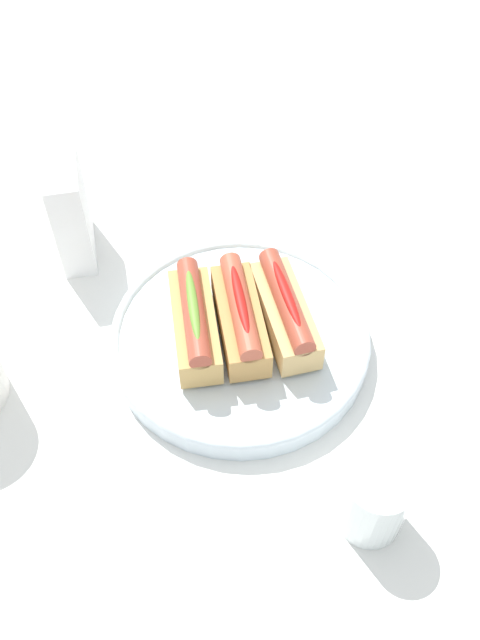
% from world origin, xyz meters
% --- Properties ---
extents(ground_plane, '(2.40, 2.40, 0.00)m').
position_xyz_m(ground_plane, '(0.00, 0.00, 0.00)').
color(ground_plane, white).
extents(serving_bowl, '(0.32, 0.32, 0.03)m').
position_xyz_m(serving_bowl, '(0.00, -0.02, 0.02)').
color(serving_bowl, silver).
rests_on(serving_bowl, ground_plane).
extents(hotdog_front, '(0.16, 0.07, 0.06)m').
position_xyz_m(hotdog_front, '(-0.01, -0.07, 0.06)').
color(hotdog_front, '#DBB270').
rests_on(hotdog_front, serving_bowl).
extents(hotdog_back, '(0.16, 0.08, 0.06)m').
position_xyz_m(hotdog_back, '(0.00, -0.02, 0.06)').
color(hotdog_back, tan).
rests_on(hotdog_back, serving_bowl).
extents(hotdog_side, '(0.16, 0.09, 0.06)m').
position_xyz_m(hotdog_side, '(0.01, 0.03, 0.06)').
color(hotdog_side, tan).
rests_on(hotdog_side, serving_bowl).
extents(water_glass, '(0.07, 0.07, 0.09)m').
position_xyz_m(water_glass, '(-0.26, -0.06, 0.04)').
color(water_glass, white).
rests_on(water_glass, ground_plane).
extents(napkin_box, '(0.12, 0.06, 0.15)m').
position_xyz_m(napkin_box, '(0.25, 0.12, 0.07)').
color(napkin_box, white).
rests_on(napkin_box, ground_plane).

